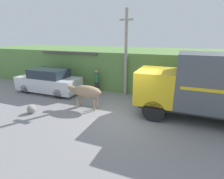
# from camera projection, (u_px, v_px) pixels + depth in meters

# --- Properties ---
(ground_plane) EXTENTS (60.00, 60.00, 0.00)m
(ground_plane) POSITION_uv_depth(u_px,v_px,m) (127.00, 116.00, 9.00)
(ground_plane) COLOR gray
(hillside_embankment) EXTENTS (32.00, 6.83, 2.85)m
(hillside_embankment) POSITION_uv_depth(u_px,v_px,m) (151.00, 67.00, 14.75)
(hillside_embankment) COLOR #608C47
(hillside_embankment) RESTS_ON ground_plane
(building_backdrop) EXTENTS (4.93, 2.70, 2.81)m
(building_backdrop) POSITION_uv_depth(u_px,v_px,m) (78.00, 67.00, 14.83)
(building_backdrop) COLOR #99ADB7
(building_backdrop) RESTS_ON ground_plane
(cargo_truck) EXTENTS (6.27, 2.32, 3.24)m
(cargo_truck) POSITION_uv_depth(u_px,v_px,m) (209.00, 86.00, 8.08)
(cargo_truck) COLOR #2D2D2D
(cargo_truck) RESTS_ON ground_plane
(brown_cow) EXTENTS (2.14, 0.68, 1.34)m
(brown_cow) POSITION_uv_depth(u_px,v_px,m) (86.00, 92.00, 9.78)
(brown_cow) COLOR #9E7F60
(brown_cow) RESTS_ON ground_plane
(parked_suv) EXTENTS (4.67, 1.82, 1.74)m
(parked_suv) POSITION_uv_depth(u_px,v_px,m) (49.00, 81.00, 12.57)
(parked_suv) COLOR silver
(parked_suv) RESTS_ON ground_plane
(pedestrian_on_hill) EXTENTS (0.32, 0.32, 1.64)m
(pedestrian_on_hill) POSITION_uv_depth(u_px,v_px,m) (97.00, 80.00, 12.64)
(pedestrian_on_hill) COLOR #38332D
(pedestrian_on_hill) RESTS_ON ground_plane
(utility_pole) EXTENTS (0.90, 0.21, 5.62)m
(utility_pole) POSITION_uv_depth(u_px,v_px,m) (126.00, 52.00, 11.44)
(utility_pole) COLOR #9E998E
(utility_pole) RESTS_ON ground_plane
(roadside_rock) EXTENTS (0.45, 0.45, 0.45)m
(roadside_rock) POSITION_uv_depth(u_px,v_px,m) (31.00, 109.00, 9.34)
(roadside_rock) COLOR gray
(roadside_rock) RESTS_ON ground_plane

